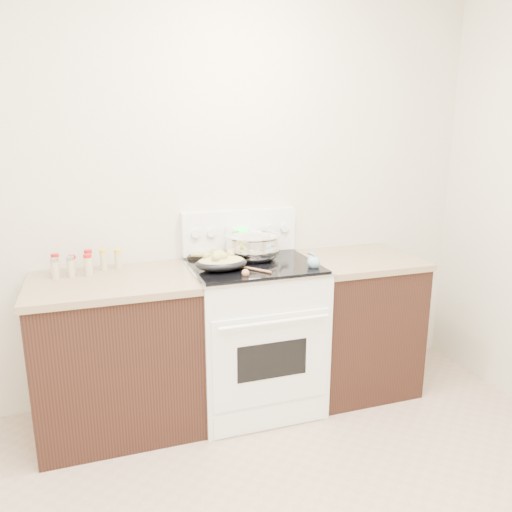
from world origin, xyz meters
name	(u,v)px	position (x,y,z in m)	size (l,w,h in m)	color
room_shell	(292,141)	(0.00, 0.00, 1.70)	(4.10, 3.60, 2.75)	beige
counter_left	(118,354)	(-0.48, 1.43, 0.46)	(0.93, 0.67, 0.92)	black
counter_right	(355,322)	(1.08, 1.43, 0.46)	(0.73, 0.67, 0.92)	black
kitchen_range	(253,332)	(0.35, 1.42, 0.49)	(0.78, 0.73, 1.22)	white
mixing_bowl	(253,246)	(0.38, 1.52, 1.02)	(0.45, 0.45, 0.20)	silver
roasting_pan	(221,262)	(0.12, 1.33, 0.99)	(0.31, 0.22, 0.11)	black
baking_sheet	(222,253)	(0.22, 1.67, 0.96)	(0.47, 0.41, 0.06)	black
wooden_spoon	(248,271)	(0.25, 1.22, 0.95)	(0.17, 0.22, 0.04)	#AD764F
blue_ladle	(313,261)	(0.66, 1.23, 0.98)	(0.12, 0.27, 0.10)	#79A2B4
spice_jars	(82,263)	(-0.64, 1.60, 0.98)	(0.40, 0.15, 0.13)	#BFB28C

